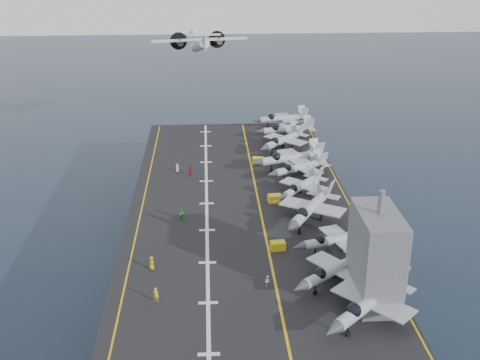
{
  "coord_description": "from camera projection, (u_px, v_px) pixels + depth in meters",
  "views": [
    {
      "loc": [
        -5.64,
        -94.28,
        53.94
      ],
      "look_at": [
        0.0,
        4.0,
        13.0
      ],
      "focal_mm": 45.0,
      "sensor_mm": 36.0,
      "label": 1
    }
  ],
  "objects": [
    {
      "name": "deck_edge_port",
      "position": [
        142.0,
        205.0,
        103.02
      ],
      "size": [
        0.25,
        90.0,
        0.02
      ],
      "primitive_type": "cube",
      "color": "gold",
      "rests_on": "flight_deck"
    },
    {
      "name": "tow_cart_a",
      "position": [
        278.0,
        246.0,
        88.43
      ],
      "size": [
        2.28,
        1.61,
        1.29
      ],
      "primitive_type": null,
      "color": "gold",
      "rests_on": "flight_deck"
    },
    {
      "name": "deck_edge_stbd",
      "position": [
        347.0,
        200.0,
        104.9
      ],
      "size": [
        0.25,
        90.0,
        0.02
      ],
      "primitive_type": "cube",
      "color": "gold",
      "rests_on": "flight_deck"
    },
    {
      "name": "fighter_jet_4",
      "position": [
        302.0,
        185.0,
        105.32
      ],
      "size": [
        14.97,
        15.49,
        4.5
      ],
      "primitive_type": null,
      "color": "gray",
      "rests_on": "flight_deck"
    },
    {
      "name": "tow_cart_c",
      "position": [
        258.0,
        161.0,
        121.06
      ],
      "size": [
        2.46,
        1.89,
        1.32
      ],
      "primitive_type": null,
      "color": "yellow",
      "rests_on": "flight_deck"
    },
    {
      "name": "fighter_jet_8",
      "position": [
        288.0,
        129.0,
        134.97
      ],
      "size": [
        15.16,
        11.51,
        4.76
      ],
      "primitive_type": null,
      "color": "gray",
      "rests_on": "flight_deck"
    },
    {
      "name": "tow_cart_b",
      "position": [
        275.0,
        199.0,
        103.89
      ],
      "size": [
        2.44,
        1.74,
        1.37
      ],
      "primitive_type": null,
      "color": "gold",
      "rests_on": "flight_deck"
    },
    {
      "name": "hull",
      "position": [
        241.0,
        230.0,
        106.0
      ],
      "size": [
        36.0,
        90.0,
        10.0
      ],
      "primitive_type": "cube",
      "color": "#56595E",
      "rests_on": "ground"
    },
    {
      "name": "flight_deck",
      "position": [
        241.0,
        204.0,
        104.0
      ],
      "size": [
        38.0,
        92.0,
        0.4
      ],
      "primitive_type": "cube",
      "color": "black",
      "rests_on": "hull"
    },
    {
      "name": "transport_plane",
      "position": [
        200.0,
        45.0,
        144.38
      ],
      "size": [
        25.58,
        19.61,
        5.48
      ],
      "primitive_type": null,
      "color": "silver"
    },
    {
      "name": "crew_4",
      "position": [
        190.0,
        171.0,
        115.09
      ],
      "size": [
        1.21,
        1.36,
        1.89
      ],
      "primitive_type": "imported",
      "color": "#A11417",
      "rests_on": "flight_deck"
    },
    {
      "name": "crew_2",
      "position": [
        182.0,
        214.0,
        97.51
      ],
      "size": [
        1.38,
        1.12,
        2.0
      ],
      "primitive_type": "imported",
      "color": "green",
      "rests_on": "flight_deck"
    },
    {
      "name": "foul_line",
      "position": [
        259.0,
        202.0,
        104.08
      ],
      "size": [
        0.35,
        90.0,
        0.02
      ],
      "primitive_type": "cube",
      "color": "gold",
      "rests_on": "flight_deck"
    },
    {
      "name": "fighter_jet_7",
      "position": [
        284.0,
        139.0,
        127.8
      ],
      "size": [
        16.79,
        17.02,
        4.98
      ],
      "primitive_type": null,
      "color": "gray",
      "rests_on": "flight_deck"
    },
    {
      "name": "fighter_jet_0",
      "position": [
        369.0,
        302.0,
        71.61
      ],
      "size": [
        18.08,
        17.82,
        5.29
      ],
      "primitive_type": null,
      "color": "#A1ABB2",
      "rests_on": "flight_deck"
    },
    {
      "name": "ground",
      "position": [
        241.0,
        255.0,
        107.92
      ],
      "size": [
        500.0,
        500.0,
        0.0
      ],
      "primitive_type": "plane",
      "color": "#142135",
      "rests_on": "ground"
    },
    {
      "name": "crew_7",
      "position": [
        268.0,
        281.0,
        79.23
      ],
      "size": [
        0.68,
        0.99,
        1.61
      ],
      "primitive_type": "imported",
      "color": "silver",
      "rests_on": "flight_deck"
    },
    {
      "name": "landing_centerline",
      "position": [
        207.0,
        203.0,
        103.6
      ],
      "size": [
        0.5,
        90.0,
        0.02
      ],
      "primitive_type": "cube",
      "color": "silver",
      "rests_on": "flight_deck"
    },
    {
      "name": "fighter_jet_2",
      "position": [
        338.0,
        238.0,
        87.18
      ],
      "size": [
        15.0,
        12.27,
        4.49
      ],
      "primitive_type": null,
      "color": "#959AA3",
      "rests_on": "flight_deck"
    },
    {
      "name": "fighter_jet_9",
      "position": [
        283.0,
        118.0,
        142.81
      ],
      "size": [
        15.16,
        11.51,
        4.76
      ],
      "primitive_type": null,
      "color": "gray",
      "rests_on": "flight_deck"
    },
    {
      "name": "fighter_jet_6",
      "position": [
        291.0,
        157.0,
        117.33
      ],
      "size": [
        17.78,
        14.6,
        5.32
      ],
      "primitive_type": null,
      "color": "gray",
      "rests_on": "flight_deck"
    },
    {
      "name": "fighter_jet_1",
      "position": [
        335.0,
        268.0,
        79.15
      ],
      "size": [
        16.53,
        15.68,
        4.78
      ],
      "primitive_type": null,
      "color": "#989FA7",
      "rests_on": "flight_deck"
    },
    {
      "name": "fighter_jet_5",
      "position": [
        300.0,
        167.0,
        113.45
      ],
      "size": [
        15.83,
        14.03,
        4.59
      ],
      "primitive_type": null,
      "color": "#99A1AA",
      "rests_on": "flight_deck"
    },
    {
      "name": "island_superstructure",
      "position": [
        377.0,
        246.0,
        74.19
      ],
      "size": [
        5.0,
        10.0,
        15.0
      ],
      "primitive_type": null,
      "color": "#56595E",
      "rests_on": "flight_deck"
    },
    {
      "name": "crew_5",
      "position": [
        177.0,
        168.0,
        116.84
      ],
      "size": [
        1.21,
        1.19,
        1.7
      ],
      "primitive_type": "imported",
      "color": "silver",
      "rests_on": "flight_deck"
    },
    {
      "name": "crew_0",
      "position": [
        152.0,
        263.0,
        83.14
      ],
      "size": [
        1.36,
        1.41,
        1.97
      ],
      "primitive_type": "imported",
      "color": "#DAA40C",
      "rests_on": "flight_deck"
    },
    {
      "name": "crew_1",
      "position": [
        156.0,
        295.0,
        75.91
      ],
      "size": [
        1.39,
        1.13,
        2.01
      ],
      "primitive_type": "imported",
      "color": "gold",
      "rests_on": "flight_deck"
    },
    {
      "name": "fighter_jet_3",
      "position": [
        310.0,
        207.0,
        95.8
      ],
      "size": [
        17.11,
        18.85,
        5.45
      ],
      "primitive_type": null,
      "color": "#949CA4",
      "rests_on": "flight_deck"
    }
  ]
}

